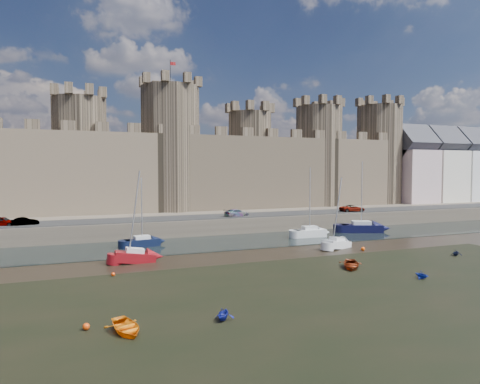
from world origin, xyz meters
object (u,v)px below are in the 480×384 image
Objects in this scene: car_0 at (2,221)px; sailboat_2 at (310,232)px; sailboat_1 at (142,241)px; sailboat_5 at (337,243)px; sailboat_4 at (135,256)px; car_3 at (352,208)px; car_1 at (25,221)px; sailboat_3 at (361,227)px; car_2 at (237,213)px; dinghy_1 at (223,314)px; dinghy_0 at (126,328)px.

sailboat_2 is at bearing -85.14° from car_0.
car_0 is at bearing 144.99° from sailboat_1.
sailboat_2 reaches higher than sailboat_1.
sailboat_4 is at bearing 155.98° from sailboat_5.
car_1 is at bearing 96.06° from car_3.
sailboat_3 reaches higher than sailboat_2.
car_2 is 20.16m from sailboat_3.
sailboat_5 is 29.57m from dinghy_1.
sailboat_1 is 5.71× the size of dinghy_1.
sailboat_3 is at bearing -102.31° from dinghy_1.
car_3 is at bearing 3.14° from sailboat_1.
sailboat_2 is at bearing -10.76° from sailboat_1.
car_1 is at bearing 124.21° from sailboat_4.
sailboat_3 is (10.28, 1.25, 0.03)m from sailboat_2.
sailboat_2 is at bearing -93.22° from dinghy_1.
dinghy_1 is (-15.43, -37.59, -2.71)m from car_2.
car_1 is 0.80× the size of car_2.
sailboat_4 is (15.09, -17.98, -2.41)m from car_0.
sailboat_5 is (23.18, -10.15, -0.06)m from sailboat_1.
sailboat_5 is (37.63, -18.38, -2.39)m from car_1.
sailboat_4 is 20.59m from dinghy_0.
car_1 is at bearing -82.24° from car_0.
car_1 is at bearing 168.27° from sailboat_2.
car_3 is 39.36m from sailboat_1.
sailboat_1 is 24.52m from sailboat_2.
sailboat_2 reaches higher than car_3.
car_2 is 0.95× the size of car_3.
car_3 is 16.72m from sailboat_2.
sailboat_3 is at bearing -81.24° from car_0.
car_1 is 0.76× the size of car_3.
dinghy_0 is 1.93× the size of dinghy_1.
dinghy_0 is 6.33m from dinghy_1.
sailboat_2 is 27.84m from sailboat_4.
car_3 reaches higher than car_1.
car_0 is 55.76m from car_3.
car_1 is 0.38× the size of sailboat_1.
car_2 is at bearing 88.69° from sailboat_5.
sailboat_5 is at bearing -96.52° from sailboat_2.
car_2 is at bearing 179.65° from sailboat_3.
sailboat_4 is 6.37× the size of dinghy_1.
car_0 is 1.10× the size of car_1.
sailboat_2 reaches higher than car_2.
sailboat_2 is (-14.03, -8.80, -2.31)m from car_3.
sailboat_1 is (-16.35, -7.98, -2.39)m from car_2.
sailboat_1 is (14.45, -8.23, -2.33)m from car_1.
car_1 is 38.95m from dinghy_0.
sailboat_1 is 34.78m from sailboat_3.
dinghy_0 is at bearing 35.95° from dinghy_1.
car_2 is 18.35m from sailboat_1.
sailboat_3 is at bearing 13.27° from sailboat_4.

